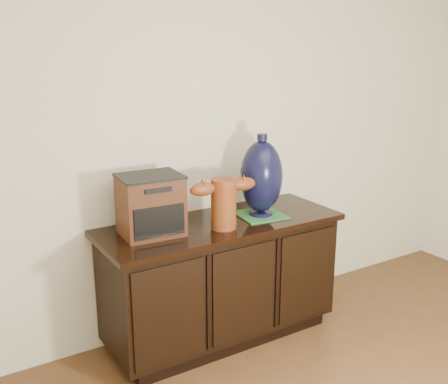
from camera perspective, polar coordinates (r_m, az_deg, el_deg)
sideboard at (r=3.23m, az=-0.34°, el=-9.45°), size 1.46×0.56×0.75m
terracotta_vessel at (r=2.93m, az=-0.05°, el=-0.95°), size 0.41×0.16×0.29m
tv_radio at (r=2.87m, az=-7.99°, el=-1.41°), size 0.35×0.29×0.33m
green_mat at (r=3.20m, az=4.01°, el=-2.51°), size 0.29×0.29×0.01m
lamp_base at (r=3.14m, az=4.09°, el=1.65°), size 0.28×0.28×0.50m
spray_can at (r=3.02m, az=-6.60°, el=-1.96°), size 0.06×0.06×0.19m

